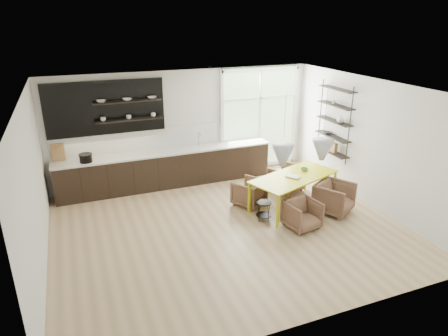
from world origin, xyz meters
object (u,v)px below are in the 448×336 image
armchair_back_left (249,192)px  armchair_front_left (302,214)px  dining_table (294,178)px  wire_stool (264,208)px  armchair_front_right (334,198)px  armchair_back_right (286,179)px

armchair_back_left → armchair_front_left: armchair_back_left is taller
dining_table → wire_stool: bearing=-179.2°
dining_table → armchair_front_left: (-0.33, -0.92, -0.41)m
armchair_back_left → wire_stool: size_ratio=1.57×
armchair_front_left → armchair_front_right: armchair_front_right is taller
armchair_back_left → dining_table: bearing=119.1°
armchair_front_left → dining_table: bearing=61.5°
armchair_front_left → armchair_back_left: bearing=103.1°
armchair_front_left → wire_stool: armchair_front_left is taller
armchair_front_right → wire_stool: armchair_front_right is taller
dining_table → armchair_back_right: (0.28, 0.82, -0.38)m
armchair_back_right → armchair_front_right: bearing=80.0°
armchair_front_left → armchair_front_right: 1.10m
armchair_back_left → armchair_front_right: 1.92m
armchair_back_left → armchair_back_right: armchair_back_right is taller
armchair_back_left → armchair_front_right: armchair_front_right is taller
dining_table → armchair_front_left: size_ratio=3.46×
dining_table → wire_stool: dining_table is taller
armchair_back_right → armchair_front_left: armchair_back_right is taller
armchair_back_left → armchair_front_left: size_ratio=1.01×
armchair_back_right → armchair_front_left: bearing=43.4°
dining_table → armchair_front_left: dining_table is taller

